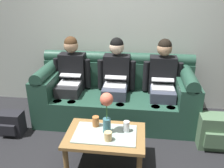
# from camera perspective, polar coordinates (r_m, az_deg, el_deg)

# --- Properties ---
(back_wall_patterned) EXTENTS (6.00, 0.12, 2.90)m
(back_wall_patterned) POSITION_cam_1_polar(r_m,az_deg,el_deg) (3.82, 1.88, 15.65)
(back_wall_patterned) COLOR silver
(back_wall_patterned) RESTS_ON ground_plane
(couch) EXTENTS (2.27, 0.88, 0.96)m
(couch) POSITION_cam_1_polar(r_m,az_deg,el_deg) (3.61, 0.89, -2.69)
(couch) COLOR #234738
(couch) RESTS_ON ground_plane
(person_left) EXTENTS (0.56, 0.67, 1.22)m
(person_left) POSITION_cam_1_polar(r_m,az_deg,el_deg) (3.62, -9.70, 2.02)
(person_left) COLOR #232326
(person_left) RESTS_ON ground_plane
(person_middle) EXTENTS (0.56, 0.67, 1.22)m
(person_middle) POSITION_cam_1_polar(r_m,az_deg,el_deg) (3.49, 0.91, 1.58)
(person_middle) COLOR #383D4C
(person_middle) RESTS_ON ground_plane
(person_right) EXTENTS (0.56, 0.67, 1.22)m
(person_right) POSITION_cam_1_polar(r_m,az_deg,el_deg) (3.49, 11.91, 1.06)
(person_right) COLOR #383D4C
(person_right) RESTS_ON ground_plane
(coffee_table) EXTENTS (0.86, 0.58, 0.41)m
(coffee_table) POSITION_cam_1_polar(r_m,az_deg,el_deg) (2.70, -1.61, -12.68)
(coffee_table) COLOR olive
(coffee_table) RESTS_ON ground_plane
(flower_vase) EXTENTS (0.14, 0.14, 0.47)m
(flower_vase) POSITION_cam_1_polar(r_m,az_deg,el_deg) (2.53, -1.26, -5.64)
(flower_vase) COLOR #336672
(flower_vase) RESTS_ON coffee_table
(cup_near_left) EXTENTS (0.07, 0.07, 0.12)m
(cup_near_left) POSITION_cam_1_polar(r_m,az_deg,el_deg) (2.67, 3.44, -10.01)
(cup_near_left) COLOR silver
(cup_near_left) RESTS_ON coffee_table
(cup_near_right) EXTENTS (0.08, 0.08, 0.10)m
(cup_near_right) POSITION_cam_1_polar(r_m,az_deg,el_deg) (2.54, -0.93, -12.26)
(cup_near_right) COLOR #DBB77A
(cup_near_right) RESTS_ON coffee_table
(cup_far_center) EXTENTS (0.08, 0.08, 0.12)m
(cup_far_center) POSITION_cam_1_polar(r_m,az_deg,el_deg) (2.77, -3.89, -8.83)
(cup_far_center) COLOR #B26633
(cup_far_center) RESTS_ON coffee_table
(backpack_right) EXTENTS (0.34, 0.29, 0.44)m
(backpack_right) POSITION_cam_1_polar(r_m,az_deg,el_deg) (3.29, 22.72, -10.39)
(backpack_right) COLOR #4C6B4C
(backpack_right) RESTS_ON ground_plane
(backpack_left) EXTENTS (0.31, 0.25, 0.32)m
(backpack_left) POSITION_cam_1_polar(r_m,az_deg,el_deg) (3.58, -22.77, -8.66)
(backpack_left) COLOR black
(backpack_left) RESTS_ON ground_plane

